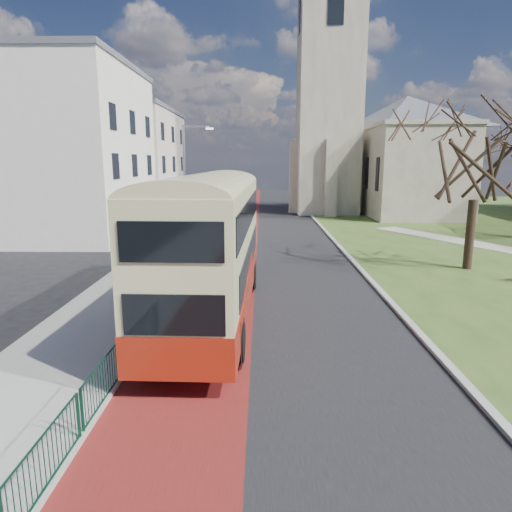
{
  "coord_description": "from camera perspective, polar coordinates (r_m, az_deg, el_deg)",
  "views": [
    {
      "loc": [
        0.81,
        -13.64,
        5.72
      ],
      "look_at": [
        0.59,
        4.23,
        2.0
      ],
      "focal_mm": 32.0,
      "sensor_mm": 36.0,
      "label": 1
    }
  ],
  "objects": [
    {
      "name": "ground",
      "position": [
        14.81,
        -2.52,
        -10.97
      ],
      "size": [
        160.0,
        160.0,
        0.0
      ],
      "primitive_type": "plane",
      "color": "black",
      "rests_on": "ground"
    },
    {
      "name": "streetlamp",
      "position": [
        32.08,
        -8.67,
        9.61
      ],
      "size": [
        2.13,
        0.18,
        8.0
      ],
      "color": "gray",
      "rests_on": "pavement_west"
    },
    {
      "name": "street_block_near",
      "position": [
        38.6,
        -22.38,
        12.07
      ],
      "size": [
        10.3,
        14.3,
        13.0
      ],
      "color": "silver",
      "rests_on": "ground"
    },
    {
      "name": "bus_lane",
      "position": [
        34.18,
        -2.68,
        2.12
      ],
      "size": [
        3.4,
        120.0,
        0.01
      ],
      "primitive_type": "cube",
      "color": "#591414",
      "rests_on": "ground"
    },
    {
      "name": "road_carriageway",
      "position": [
        34.13,
        1.86,
        2.11
      ],
      "size": [
        9.0,
        120.0,
        0.01
      ],
      "primitive_type": "cube",
      "color": "black",
      "rests_on": "ground"
    },
    {
      "name": "street_block_far",
      "position": [
        53.72,
        -15.61,
        11.38
      ],
      "size": [
        10.3,
        16.3,
        11.5
      ],
      "color": "beige",
      "rests_on": "ground"
    },
    {
      "name": "kerb_west",
      "position": [
        34.32,
        -5.68,
        2.22
      ],
      "size": [
        0.25,
        120.0,
        0.13
      ],
      "primitive_type": "cube",
      "color": "#999993",
      "rests_on": "ground"
    },
    {
      "name": "pavement_west",
      "position": [
        34.6,
        -8.98,
        2.2
      ],
      "size": [
        4.0,
        120.0,
        0.12
      ],
      "primitive_type": "cube",
      "color": "gray",
      "rests_on": "ground"
    },
    {
      "name": "bus",
      "position": [
        16.44,
        -5.73,
        1.83
      ],
      "size": [
        3.19,
        12.26,
        5.09
      ],
      "rotation": [
        0.0,
        0.0,
        -0.03
      ],
      "color": "maroon",
      "rests_on": "ground"
    },
    {
      "name": "pedestrian_railing",
      "position": [
        18.76,
        -10.91,
        -4.45
      ],
      "size": [
        0.07,
        24.0,
        1.12
      ],
      "color": "#0C3825",
      "rests_on": "ground"
    },
    {
      "name": "winter_tree_near",
      "position": [
        26.57,
        26.09,
        12.56
      ],
      "size": [
        7.23,
        7.23,
        9.51
      ],
      "rotation": [
        0.0,
        0.0,
        -0.13
      ],
      "color": "#2F2017",
      "rests_on": "grass_green"
    },
    {
      "name": "kerb_east",
      "position": [
        36.47,
        9.05,
        2.69
      ],
      "size": [
        0.25,
        80.0,
        0.13
      ],
      "primitive_type": "cube",
      "color": "#999993",
      "rests_on": "ground"
    },
    {
      "name": "gothic_church",
      "position": [
        53.48,
        14.21,
        19.39
      ],
      "size": [
        16.38,
        18.0,
        40.0
      ],
      "color": "gray",
      "rests_on": "ground"
    }
  ]
}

